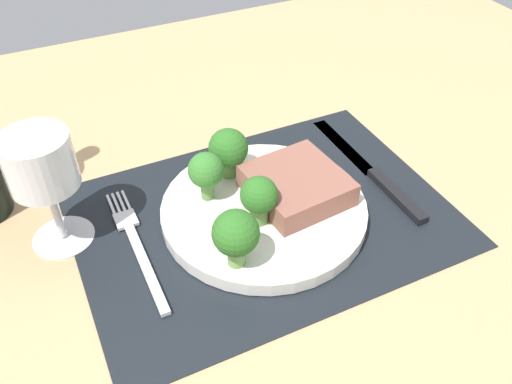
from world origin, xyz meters
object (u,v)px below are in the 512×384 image
(fork, at_px, (137,245))
(steak, at_px, (298,187))
(wine_glass, at_px, (41,169))
(plate, at_px, (264,210))
(knife, at_px, (375,174))

(fork, bearing_deg, steak, -5.55)
(steak, xyz_separation_m, wine_glass, (-0.25, 0.07, 0.06))
(plate, xyz_separation_m, knife, (0.16, 0.01, -0.00))
(fork, height_order, knife, knife)
(plate, height_order, steak, steak)
(knife, height_order, wine_glass, wine_glass)
(steak, distance_m, fork, 0.19)
(plate, xyz_separation_m, fork, (-0.14, 0.01, -0.01))
(plate, relative_size, wine_glass, 1.72)
(wine_glass, bearing_deg, knife, -9.18)
(steak, bearing_deg, plate, 174.22)
(plate, height_order, wine_glass, wine_glass)
(plate, height_order, fork, plate)
(plate, distance_m, knife, 0.16)
(steak, relative_size, wine_glass, 0.76)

